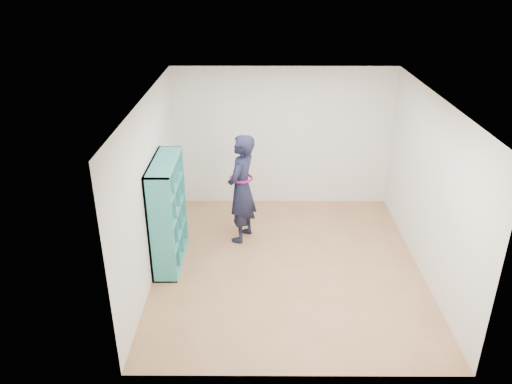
{
  "coord_description": "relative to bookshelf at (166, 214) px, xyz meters",
  "views": [
    {
      "loc": [
        -0.45,
        -6.48,
        4.27
      ],
      "look_at": [
        -0.49,
        0.3,
        1.11
      ],
      "focal_mm": 35.0,
      "sensor_mm": 36.0,
      "label": 1
    }
  ],
  "objects": [
    {
      "name": "wall_front",
      "position": [
        1.84,
        -2.39,
        0.49
      ],
      "size": [
        4.0,
        0.02,
        2.6
      ],
      "primitive_type": "cube",
      "color": "silver",
      "rests_on": "floor"
    },
    {
      "name": "ceiling",
      "position": [
        1.84,
        -0.14,
        1.79
      ],
      "size": [
        4.5,
        4.5,
        0.0
      ],
      "primitive_type": "plane",
      "color": "white",
      "rests_on": "wall_back"
    },
    {
      "name": "wall_back",
      "position": [
        1.84,
        2.11,
        0.49
      ],
      "size": [
        4.0,
        0.02,
        2.6
      ],
      "primitive_type": "cube",
      "color": "silver",
      "rests_on": "floor"
    },
    {
      "name": "wall_left",
      "position": [
        -0.16,
        -0.14,
        0.49
      ],
      "size": [
        0.02,
        4.5,
        2.6
      ],
      "primitive_type": "cube",
      "color": "silver",
      "rests_on": "floor"
    },
    {
      "name": "floor",
      "position": [
        1.84,
        -0.14,
        -0.81
      ],
      "size": [
        4.5,
        4.5,
        0.0
      ],
      "primitive_type": "plane",
      "color": "#986945",
      "rests_on": "ground"
    },
    {
      "name": "bookshelf",
      "position": [
        0.0,
        0.0,
        0.0
      ],
      "size": [
        0.36,
        1.25,
        1.66
      ],
      "color": "teal",
      "rests_on": "floor"
    },
    {
      "name": "person",
      "position": [
        1.12,
        0.69,
        0.11
      ],
      "size": [
        0.65,
        0.78,
        1.83
      ],
      "rotation": [
        0.0,
        0.0,
        -1.94
      ],
      "color": "black",
      "rests_on": "floor"
    },
    {
      "name": "smartphone",
      "position": [
        1.02,
        0.81,
        0.23
      ],
      "size": [
        0.02,
        0.09,
        0.13
      ],
      "rotation": [
        0.32,
        0.0,
        -0.07
      ],
      "color": "silver",
      "rests_on": "person"
    },
    {
      "name": "wall_right",
      "position": [
        3.84,
        -0.14,
        0.49
      ],
      "size": [
        0.02,
        4.5,
        2.6
      ],
      "primitive_type": "cube",
      "color": "silver",
      "rests_on": "floor"
    }
  ]
}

